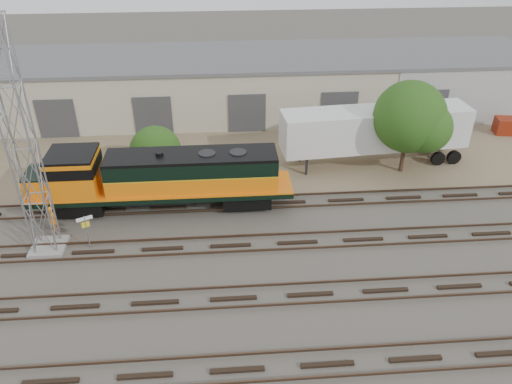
{
  "coord_description": "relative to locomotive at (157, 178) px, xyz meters",
  "views": [
    {
      "loc": [
        -0.3,
        -22.18,
        18.04
      ],
      "look_at": [
        1.7,
        4.0,
        2.2
      ],
      "focal_mm": 35.0,
      "sensor_mm": 36.0,
      "label": 1
    }
  ],
  "objects": [
    {
      "name": "ground",
      "position": [
        4.48,
        -6.0,
        -2.32
      ],
      "size": [
        140.0,
        140.0,
        0.0
      ],
      "primitive_type": "plane",
      "color": "#47423A",
      "rests_on": "ground"
    },
    {
      "name": "worker",
      "position": [
        -6.24,
        -2.25,
        -1.38
      ],
      "size": [
        0.82,
        0.74,
        1.89
      ],
      "primitive_type": "imported",
      "rotation": [
        0.0,
        0.0,
        2.6
      ],
      "color": "orange",
      "rests_on": "ground"
    },
    {
      "name": "tree_east",
      "position": [
        17.81,
        3.67,
        1.92
      ],
      "size": [
        5.41,
        5.15,
        6.95
      ],
      "color": "#382619",
      "rests_on": "ground"
    },
    {
      "name": "warehouse",
      "position": [
        4.53,
        16.98,
        0.33
      ],
      "size": [
        58.4,
        10.4,
        5.3
      ],
      "color": "#BAB49B",
      "rests_on": "ground"
    },
    {
      "name": "dumpster_red",
      "position": [
        28.62,
        9.9,
        -1.62
      ],
      "size": [
        1.71,
        1.62,
        1.4
      ],
      "primitive_type": "cube",
      "rotation": [
        0.0,
        0.0,
        -0.16
      ],
      "color": "maroon",
      "rests_on": "ground"
    },
    {
      "name": "signal_tower",
      "position": [
        -6.22,
        -3.82,
        4.18
      ],
      "size": [
        1.97,
        1.97,
        13.3
      ],
      "rotation": [
        0.0,
        0.0,
        0.08
      ],
      "color": "gray",
      "rests_on": "ground"
    },
    {
      "name": "sign_post",
      "position": [
        -3.79,
        -3.99,
        -0.76
      ],
      "size": [
        0.85,
        0.42,
        2.23
      ],
      "color": "gray",
      "rests_on": "ground"
    },
    {
      "name": "semi_trailer",
      "position": [
        16.03,
        5.43,
        0.41
      ],
      "size": [
        14.31,
        4.02,
        4.35
      ],
      "rotation": [
        0.0,
        0.0,
        0.09
      ],
      "color": "silver",
      "rests_on": "ground"
    },
    {
      "name": "dirt_strip",
      "position": [
        4.48,
        9.0,
        -2.31
      ],
      "size": [
        80.0,
        16.0,
        0.02
      ],
      "primitive_type": "cube",
      "color": "#726047",
      "rests_on": "ground"
    },
    {
      "name": "tracks",
      "position": [
        4.48,
        -9.0,
        -2.24
      ],
      "size": [
        80.0,
        20.4,
        0.28
      ],
      "color": "black",
      "rests_on": "ground"
    },
    {
      "name": "tree_mid",
      "position": [
        -0.47,
        5.01,
        -0.74
      ],
      "size": [
        4.0,
        3.81,
        3.81
      ],
      "color": "#382619",
      "rests_on": "ground"
    },
    {
      "name": "dumpster_blue",
      "position": [
        24.83,
        10.84,
        -1.57
      ],
      "size": [
        1.68,
        1.58,
        1.5
      ],
      "primitive_type": "cube",
      "rotation": [
        0.0,
        0.0,
        0.05
      ],
      "color": "navy",
      "rests_on": "ground"
    },
    {
      "name": "locomotive",
      "position": [
        0.0,
        0.0,
        0.0
      ],
      "size": [
        16.77,
        2.94,
        4.03
      ],
      "color": "black",
      "rests_on": "tracks"
    }
  ]
}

